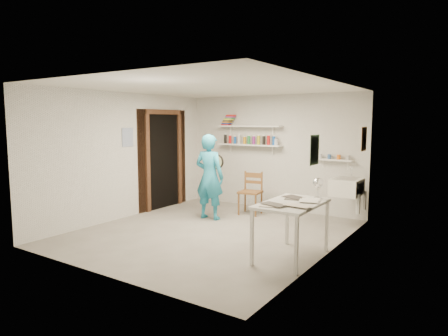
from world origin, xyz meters
The scene contains 27 objects.
floor centered at (0.00, 0.00, -0.01)m, with size 4.00×4.50×0.02m, color slate.
ceiling centered at (0.00, 0.00, 2.41)m, with size 4.00×4.50×0.02m, color silver.
wall_back centered at (0.00, 2.26, 1.20)m, with size 4.00×0.02×2.40m, color silver.
wall_front centered at (0.00, -2.26, 1.20)m, with size 4.00×0.02×2.40m, color silver.
wall_left centered at (-2.01, 0.00, 1.20)m, with size 0.02×4.50×2.40m, color silver.
wall_right centered at (2.01, 0.00, 1.20)m, with size 0.02×4.50×2.40m, color silver.
doorway_recess centered at (-1.99, 1.05, 1.00)m, with size 0.02×0.90×2.00m, color black.
corridor_box centered at (-2.70, 1.05, 1.05)m, with size 1.40×1.50×2.10m, color brown.
door_lintel centered at (-1.97, 1.05, 2.05)m, with size 0.06×1.05×0.10m, color brown.
door_jamb_near centered at (-1.97, 0.55, 1.00)m, with size 0.06×0.10×2.00m, color brown.
door_jamb_far centered at (-1.97, 1.55, 1.00)m, with size 0.06×0.10×2.00m, color brown.
shelf_lower centered at (-0.50, 2.13, 1.35)m, with size 1.50×0.22×0.03m, color white.
shelf_upper centered at (-0.50, 2.13, 1.75)m, with size 1.50×0.22×0.03m, color white.
ledge_shelf centered at (1.35, 2.17, 1.12)m, with size 0.70×0.14×0.03m, color white.
poster_left centered at (-1.99, 0.05, 1.55)m, with size 0.01×0.28×0.36m, color #334C7F.
poster_right_a centered at (1.99, 1.80, 1.55)m, with size 0.01×0.34×0.42m, color #995933.
poster_right_b centered at (1.99, -0.55, 1.50)m, with size 0.01×0.30×0.38m, color #3F724C.
belfast_sink centered at (1.75, 1.70, 0.70)m, with size 0.48×0.60×0.30m, color white.
man centered at (-0.57, 0.76, 0.81)m, with size 0.59×0.39×1.62m, color teal.
wall_clock centered at (-0.56, 0.98, 1.08)m, with size 0.29×0.29×0.04m, color #CAC089.
wooden_chair centered at (-0.11, 1.52, 0.45)m, with size 0.42×0.40×0.90m, color brown.
work_table centered at (1.64, -0.42, 0.39)m, with size 0.69×1.16×0.77m, color silver.
desk_lamp centered at (1.83, 0.04, 0.99)m, with size 0.14×0.14×0.14m, color silver.
spray_cans centered at (-0.50, 2.13, 1.45)m, with size 1.34×0.06×0.17m.
book_stack centered at (-1.03, 2.13, 1.88)m, with size 0.32×0.14×0.22m.
ledge_pots centered at (1.35, 2.17, 1.18)m, with size 0.48×0.07×0.09m.
papers centered at (1.64, -0.42, 0.79)m, with size 0.30×0.22×0.03m.
Camera 1 is at (3.79, -5.32, 1.86)m, focal length 32.00 mm.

